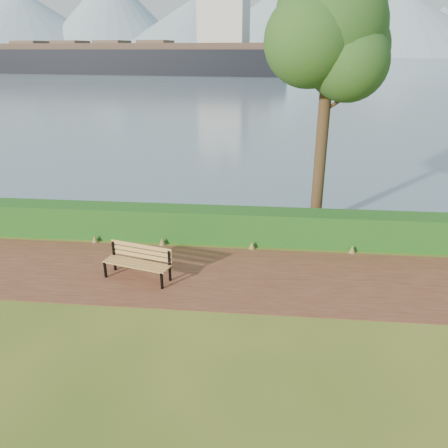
# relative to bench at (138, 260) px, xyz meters

# --- Properties ---
(ground) EXTENTS (140.00, 140.00, 0.00)m
(ground) POSITION_rel_bench_xyz_m (1.22, -0.01, -0.51)
(ground) COLOR #445C1A
(ground) RESTS_ON ground
(path) EXTENTS (40.00, 3.40, 0.01)m
(path) POSITION_rel_bench_xyz_m (1.22, 0.29, -0.50)
(path) COLOR #53291C
(path) RESTS_ON ground
(hedge) EXTENTS (32.00, 0.85, 1.00)m
(hedge) POSITION_rel_bench_xyz_m (1.22, 2.59, -0.01)
(hedge) COLOR #124112
(hedge) RESTS_ON ground
(water) EXTENTS (700.00, 510.00, 0.00)m
(water) POSITION_rel_bench_xyz_m (1.22, 259.99, -0.50)
(water) COLOR slate
(water) RESTS_ON ground
(mountains) EXTENTS (585.00, 190.00, 70.00)m
(mountains) POSITION_rel_bench_xyz_m (-7.95, 406.04, 27.19)
(mountains) COLOR #7A93A2
(mountains) RESTS_ON ground
(bench) EXTENTS (1.82, 0.95, 0.88)m
(bench) POSITION_rel_bench_xyz_m (0.00, 0.00, 0.00)
(bench) COLOR black
(bench) RESTS_ON ground
(tree) EXTENTS (3.73, 3.54, 7.92)m
(tree) POSITION_rel_bench_xyz_m (4.83, 4.04, 5.38)
(tree) COLOR #342215
(tree) RESTS_ON ground
(cargo_ship) EXTENTS (78.02, 22.48, 23.40)m
(cargo_ship) POSITION_rel_bench_xyz_m (-29.00, 98.15, 2.98)
(cargo_ship) COLOR black
(cargo_ship) RESTS_ON ground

